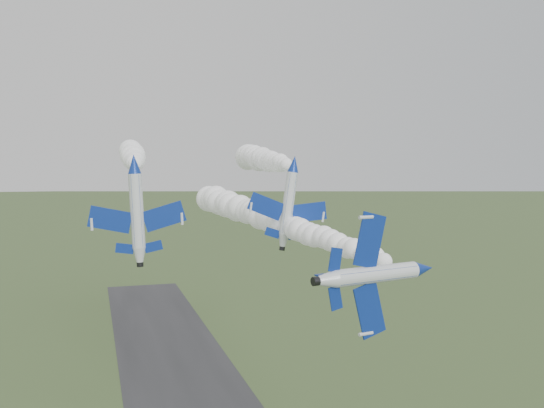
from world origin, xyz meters
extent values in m
cylinder|color=silver|center=(13.59, -8.64, 33.23)|extent=(3.33, 9.07, 1.61)
cone|color=navy|center=(14.70, -14.16, 33.23)|extent=(2.04, 2.61, 1.61)
cone|color=silver|center=(12.53, -3.33, 33.23)|extent=(1.95, 2.19, 1.61)
cylinder|color=black|center=(12.32, -2.29, 33.23)|extent=(0.92, 0.79, 0.82)
ellipsoid|color=black|center=(14.63, -10.78, 33.24)|extent=(1.65, 3.21, 1.07)
cube|color=navy|center=(13.24, -7.85, 36.42)|extent=(0.69, 2.54, 4.89)
cube|color=navy|center=(13.30, -7.83, 30.04)|extent=(0.69, 2.54, 4.89)
cube|color=navy|center=(12.70, -4.27, 34.93)|extent=(0.35, 1.17, 2.13)
cube|color=navy|center=(12.73, -4.26, 31.53)|extent=(0.35, 1.17, 2.13)
cube|color=navy|center=(14.12, -4.25, 33.25)|extent=(2.63, 2.13, 0.15)
cylinder|color=silver|center=(-11.80, 14.74, 43.27)|extent=(2.45, 9.04, 1.66)
cone|color=navy|center=(-12.31, 9.13, 43.27)|extent=(1.87, 2.48, 1.66)
cone|color=silver|center=(-11.32, 20.14, 43.27)|extent=(1.83, 2.05, 1.66)
cylinder|color=black|center=(-11.23, 21.20, 43.27)|extent=(0.90, 0.71, 0.84)
ellipsoid|color=black|center=(-12.04, 12.46, 43.87)|extent=(1.38, 3.15, 1.11)
cube|color=navy|center=(-14.89, 15.87, 42.97)|extent=(5.10, 2.98, 0.37)
cube|color=navy|center=(-8.55, 15.31, 43.25)|extent=(5.10, 2.98, 0.37)
cube|color=navy|center=(-13.10, 19.34, 43.19)|extent=(2.22, 1.35, 0.20)
cube|color=navy|center=(-9.71, 19.04, 43.35)|extent=(2.22, 1.35, 0.20)
cube|color=navy|center=(-11.49, 18.94, 44.65)|extent=(0.38, 1.71, 2.34)
cylinder|color=silver|center=(9.02, 16.57, 43.27)|extent=(2.60, 8.45, 1.68)
cone|color=navy|center=(8.43, 11.36, 43.27)|extent=(1.91, 2.35, 1.68)
cone|color=silver|center=(9.59, 21.59, 43.27)|extent=(1.87, 1.96, 1.68)
cylinder|color=black|center=(9.70, 22.57, 43.27)|extent=(0.91, 0.69, 0.85)
ellipsoid|color=black|center=(8.86, 14.44, 43.82)|extent=(1.43, 2.96, 1.12)
cube|color=navy|center=(6.17, 17.69, 43.54)|extent=(4.77, 2.87, 0.77)
cube|color=navy|center=(12.01, 17.03, 42.71)|extent=(4.77, 2.87, 0.77)
cube|color=navy|center=(7.93, 20.88, 43.49)|extent=(2.08, 1.30, 0.37)
cube|color=navy|center=(11.05, 20.52, 43.05)|extent=(2.08, 1.30, 0.37)
cube|color=navy|center=(9.64, 20.44, 44.55)|extent=(0.60, 1.62, 2.17)
camera|label=1|loc=(-16.74, -59.53, 43.14)|focal=40.00mm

